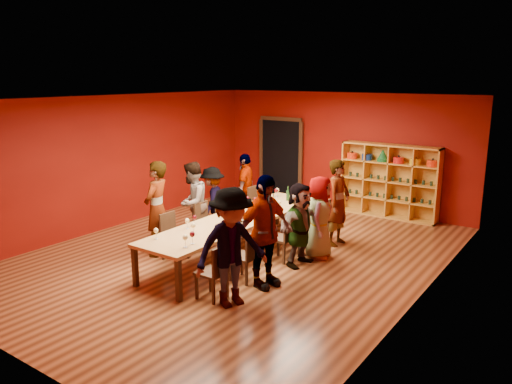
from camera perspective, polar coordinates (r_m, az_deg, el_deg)
room_shell at (r=9.41m, az=-2.12°, el=1.42°), size 7.10×9.10×3.04m
tasting_table at (r=9.61m, az=-2.08°, el=-3.26°), size 1.10×4.50×0.75m
doorway at (r=14.08m, az=2.95°, el=3.80°), size 1.40×0.17×2.30m
shelving_unit at (r=12.62m, az=15.04°, el=1.61°), size 2.40×0.40×1.80m
chair_person_left_1 at (r=9.61m, az=-9.57°, el=-4.71°), size 0.42×0.42×0.89m
person_left_1 at (r=9.76m, az=-11.27°, el=-1.88°), size 0.68×0.80×1.85m
chair_person_left_2 at (r=10.28m, az=-5.83°, el=-3.39°), size 0.42×0.42×0.89m
person_left_2 at (r=10.41m, az=-7.30°, el=-1.21°), size 0.68×0.92×1.70m
chair_person_left_3 at (r=10.78m, az=-3.50°, el=-2.57°), size 0.42×0.42×0.89m
person_left_3 at (r=10.94m, az=-5.01°, el=-1.00°), size 0.77×1.04×1.49m
chair_person_left_4 at (r=11.69m, az=0.09°, el=-1.29°), size 0.42×0.42×0.89m
person_left_4 at (r=11.79m, az=-1.20°, el=0.47°), size 0.75×1.06×1.64m
chair_person_right_0 at (r=7.82m, az=-4.64°, el=-8.81°), size 0.42×0.42×0.89m
person_right_0 at (r=7.49m, az=-2.84°, el=-6.36°), size 0.93×1.28×1.83m
chair_person_right_1 at (r=8.45m, az=-0.93°, el=-7.06°), size 0.42×0.42×0.89m
person_right_1 at (r=8.12m, az=0.93°, el=-4.57°), size 0.73×1.19×1.88m
chair_person_right_2 at (r=9.37m, az=3.31°, el=-5.01°), size 0.42×0.42×0.89m
person_right_2 at (r=9.13m, az=5.04°, el=-3.70°), size 0.53×1.46×1.55m
chair_person_right_3 at (r=9.83m, az=5.03°, el=-4.16°), size 0.42×0.42×0.89m
person_right_3 at (r=9.55m, az=7.23°, el=-2.88°), size 0.64×0.87×1.58m
chair_person_right_4 at (r=10.57m, az=7.43°, el=-2.97°), size 0.42×0.42×0.89m
person_right_4 at (r=10.31m, az=9.38°, el=-1.21°), size 0.48×0.65×1.78m
wine_glass_0 at (r=9.24m, az=-1.40°, el=-2.60°), size 0.09×0.09×0.21m
wine_glass_1 at (r=10.19m, az=2.69°, el=-1.24°), size 0.07×0.07×0.18m
wine_glass_2 at (r=8.97m, az=-7.88°, el=-3.31°), size 0.08×0.08×0.19m
wine_glass_3 at (r=10.47m, az=-0.12°, el=-0.85°), size 0.07×0.07×0.18m
wine_glass_4 at (r=11.14m, az=2.33°, el=0.11°), size 0.08×0.08×0.21m
wine_glass_5 at (r=10.77m, az=4.92°, el=-0.35°), size 0.09×0.09×0.22m
wine_glass_6 at (r=9.85m, az=-2.98°, el=-1.60°), size 0.09×0.09×0.22m
wine_glass_7 at (r=10.60m, az=1.48°, el=-0.62°), size 0.08×0.08×0.19m
wine_glass_8 at (r=9.99m, az=1.87°, el=-1.38°), size 0.09×0.09×0.22m
wine_glass_9 at (r=9.64m, az=-4.00°, el=-2.12°), size 0.07×0.07×0.18m
wine_glass_10 at (r=8.49m, az=-11.36°, el=-4.38°), size 0.08×0.08×0.20m
wine_glass_11 at (r=11.21m, az=2.44°, el=0.18°), size 0.08×0.08×0.20m
wine_glass_12 at (r=9.16m, az=-7.03°, el=-2.96°), size 0.08×0.08×0.19m
wine_glass_13 at (r=9.48m, az=-0.47°, el=-2.34°), size 0.07×0.07×0.18m
wine_glass_14 at (r=9.24m, az=-3.95°, el=-2.64°), size 0.08×0.08×0.21m
wine_glass_15 at (r=8.61m, az=-7.19°, el=-3.86°), size 0.09×0.09×0.22m
wine_glass_16 at (r=8.01m, az=-8.09°, el=-5.22°), size 0.09×0.09×0.22m
wine_glass_17 at (r=9.78m, az=-0.23°, el=-1.74°), size 0.08×0.08×0.20m
wine_glass_18 at (r=10.39m, az=-0.99°, el=-0.81°), size 0.09×0.09×0.21m
wine_glass_19 at (r=8.15m, az=-7.30°, el=-4.88°), size 0.09×0.09×0.22m
spittoon_bowl at (r=9.40m, az=-1.74°, el=-2.89°), size 0.28×0.28×0.16m
carafe_a at (r=9.76m, az=-1.64°, el=-2.06°), size 0.10×0.10×0.23m
carafe_b at (r=8.97m, az=-2.99°, el=-3.39°), size 0.11×0.11×0.25m
wine_bottle at (r=10.90m, az=3.67°, el=-0.36°), size 0.09×0.09×0.31m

